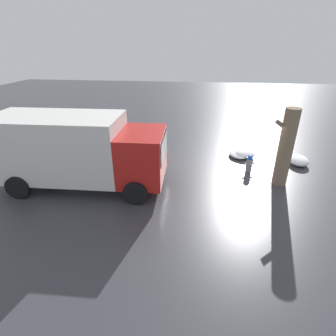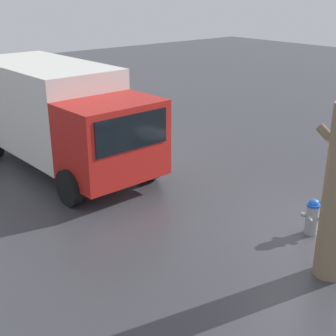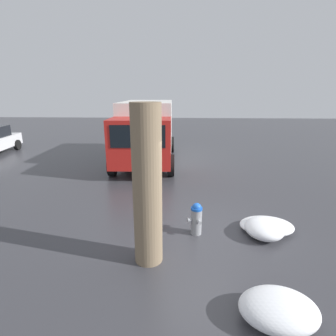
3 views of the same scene
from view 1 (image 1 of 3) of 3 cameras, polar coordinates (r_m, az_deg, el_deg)
The scene contains 7 objects.
ground_plane at distance 12.65m, azimuth 17.04°, elevation -0.70°, with size 60.00×60.00×0.00m, color #38383D.
fire_hydrant at distance 12.48m, azimuth 17.29°, elevation 1.00°, with size 0.47×0.38×0.81m.
tree_trunk at distance 11.38m, azimuth 24.22°, elevation 4.00°, with size 0.87×0.57×3.19m.
delivery_truck at distance 10.95m, azimuth -19.31°, elevation 3.96°, with size 6.75×2.86×2.90m.
snow_pile_by_hydrant at distance 14.04m, azimuth 16.35°, elevation 2.96°, with size 1.00×0.91×0.40m.
snow_pile_curbside at distance 14.21m, azimuth 26.50°, elevation 1.53°, with size 0.92×1.19×0.43m.
snow_pile_by_tree at distance 14.16m, azimuth 15.19°, elevation 3.02°, with size 0.99×1.32×0.27m.
Camera 1 is at (2.39, 11.20, 5.38)m, focal length 28.00 mm.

